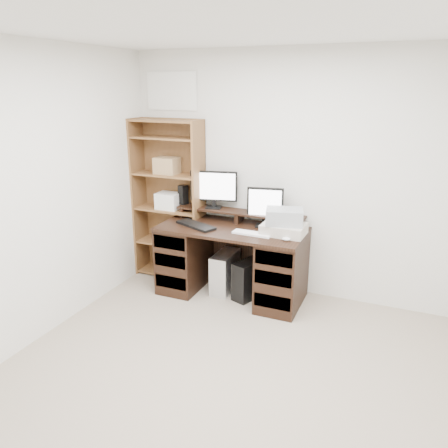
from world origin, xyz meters
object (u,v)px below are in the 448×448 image
Objects in this scene: bookshelf at (169,199)px; tower_silver at (225,272)px; monitor_wide at (214,187)px; printer at (284,229)px; tower_black at (250,279)px; monitor_small at (265,205)px; desk at (232,260)px.

tower_silver is at bearing -11.70° from bookshelf.
printer is at bearing -27.45° from monitor_wide.
tower_black is (-0.34, 0.01, -0.60)m from printer.
monitor_small is at bearing -17.32° from monitor_wide.
bookshelf is (-1.14, 0.03, -0.05)m from monitor_small.
monitor_wide is at bearing 166.22° from printer.
desk is 0.67m from monitor_small.
monitor_wide is at bearing 140.27° from tower_silver.
desk is at bearing -154.44° from tower_black.
printer is at bearing 0.41° from desk.
desk is at bearing -49.29° from monitor_wide.
tower_black is at bearing -129.47° from monitor_small.
monitor_small is at bearing 146.27° from printer.
desk is at bearing -14.06° from bookshelf.
tower_silver is at bearing -173.54° from monitor_small.
monitor_small is at bearing 31.73° from desk.
desk is 0.83× the size of bookshelf.
monitor_small is 0.86m from tower_silver.
monitor_small is at bearing 17.09° from tower_silver.
desk is at bearing -29.62° from tower_silver.
desk is 0.27m from tower_black.
printer is (0.54, 0.00, 0.41)m from desk.
printer is 0.23× the size of bookshelf.
printer is 0.96× the size of tower_silver.
bookshelf is at bearing 168.72° from monitor_wide.
bookshelf reaches higher than tower_silver.
monitor_wide is at bearing 164.71° from monitor_small.
bookshelf is (-0.85, 0.21, 0.53)m from desk.
printer reaches higher than tower_silver.
bookshelf reaches higher than desk.
tower_black is 0.25× the size of bookshelf.
desk is at bearing -158.97° from monitor_small.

